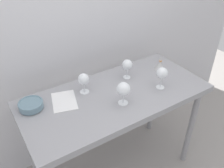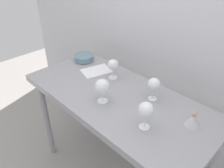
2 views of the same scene
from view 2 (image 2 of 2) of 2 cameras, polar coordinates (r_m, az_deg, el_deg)
back_wall at (r=1.73m, az=13.42°, el=15.01°), size 3.80×0.04×2.60m
steel_counter at (r=1.62m, az=1.21°, el=-5.86°), size 1.40×0.65×0.90m
wine_glass_far_right at (r=1.48m, az=10.63°, el=-0.17°), size 0.08×0.08×0.16m
wine_glass_near_center at (r=1.43m, az=-2.49°, el=-0.71°), size 0.10×0.10×0.17m
wine_glass_near_right at (r=1.24m, az=8.62°, el=-6.61°), size 0.09×0.09×0.17m
wine_glass_far_left at (r=1.69m, az=0.26°, el=4.79°), size 0.08×0.08×0.16m
tasting_sheet_upper at (r=1.84m, az=-3.97°, el=3.40°), size 0.22×0.27×0.00m
tasting_bowl at (r=2.01m, az=-7.18°, el=6.72°), size 0.17×0.17×0.05m
decanter_funnel at (r=1.37m, az=19.90°, el=-8.59°), size 0.09×0.09×0.13m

